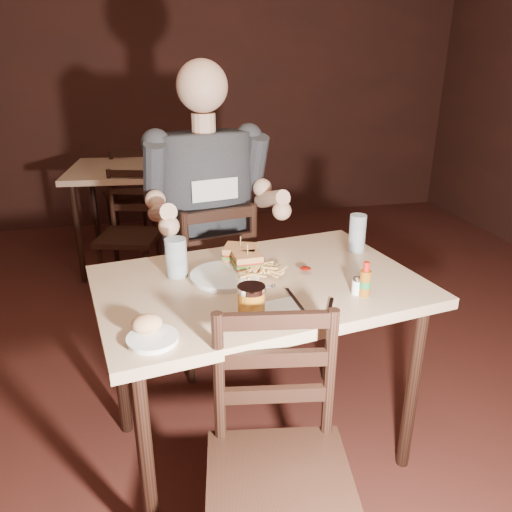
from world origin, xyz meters
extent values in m
plane|color=black|center=(0.00, 0.00, 0.00)|extent=(7.00, 7.00, 0.00)
plane|color=#3A1B15|center=(0.00, 3.50, 1.40)|extent=(6.00, 0.00, 6.00)
cube|color=tan|center=(0.26, 0.24, 0.75)|extent=(1.27, 0.95, 0.04)
cylinder|color=black|center=(-0.19, -0.15, 0.36)|extent=(0.05, 0.05, 0.73)
cylinder|color=black|center=(-0.29, 0.47, 0.36)|extent=(0.05, 0.05, 0.73)
cylinder|color=black|center=(0.81, 0.01, 0.36)|extent=(0.05, 0.05, 0.73)
cylinder|color=black|center=(0.71, 0.62, 0.36)|extent=(0.05, 0.05, 0.73)
cube|color=tan|center=(-0.25, 2.42, 0.75)|extent=(0.88, 0.88, 0.04)
cylinder|color=black|center=(-0.60, 2.13, 0.36)|extent=(0.04, 0.04, 0.73)
cylinder|color=black|center=(-0.53, 2.77, 0.36)|extent=(0.04, 0.04, 0.73)
cylinder|color=black|center=(0.04, 2.06, 0.36)|extent=(0.04, 0.04, 0.73)
cylinder|color=black|center=(0.10, 2.70, 0.36)|extent=(0.04, 0.04, 0.73)
cylinder|color=white|center=(0.14, 0.29, 0.78)|extent=(0.29, 0.29, 0.01)
ellipsoid|color=maroon|center=(0.45, 0.27, 0.79)|extent=(0.05, 0.05, 0.01)
cylinder|color=silver|center=(-0.03, 0.35, 0.84)|extent=(0.09, 0.09, 0.15)
cylinder|color=silver|center=(0.73, 0.44, 0.85)|extent=(0.08, 0.08, 0.16)
cube|color=white|center=(0.27, 0.00, 0.77)|extent=(0.18, 0.18, 0.00)
cube|color=silver|center=(0.34, 0.04, 0.78)|extent=(0.02, 0.21, 0.01)
cube|color=silver|center=(0.43, -0.04, 0.78)|extent=(0.08, 0.15, 0.01)
cylinder|color=white|center=(-0.14, -0.10, 0.78)|extent=(0.17, 0.17, 0.01)
ellipsoid|color=tan|center=(-0.15, -0.06, 0.81)|extent=(0.10, 0.09, 0.05)
camera|label=1|loc=(-0.13, -1.38, 1.54)|focal=35.00mm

